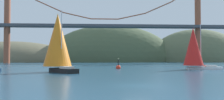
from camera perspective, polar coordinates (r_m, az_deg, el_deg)
The scene contains 8 objects.
ground_plane at distance 23.09m, azimuth 5.61°, elevation -7.98°, with size 360.00×360.00×0.00m, color navy.
headland_right at distance 170.03m, azimuth 18.57°, elevation -2.54°, with size 62.69×44.00×41.46m, color #5B6647.
headland_left at distance 165.86m, azimuth -21.49°, elevation -2.53°, with size 77.67×44.00×25.09m, color #6B664C.
headland_center at distance 157.92m, azimuth -0.30°, elevation -2.69°, with size 81.73×44.00×45.98m, color #4C5B3D.
suspension_bridge at distance 118.75m, azimuth -1.66°, elevation 5.75°, with size 125.13×6.00×37.91m.
sailboat_red_spinnaker at distance 56.37m, azimuth 17.99°, elevation 0.42°, with size 8.20×4.63×9.69m.
sailboat_orange_sail at distance 45.31m, azimuth -12.07°, elevation 1.94°, with size 7.53×9.04×10.60m.
channel_buoy at distance 57.98m, azimuth 1.43°, elevation -3.89°, with size 1.10×1.10×2.64m.
Camera 1 is at (-3.59, -22.67, 2.49)m, focal length 40.61 mm.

